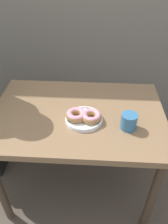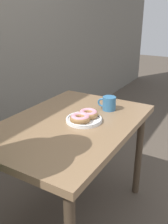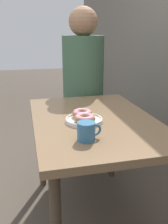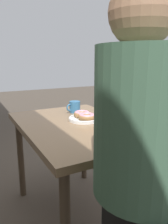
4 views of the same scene
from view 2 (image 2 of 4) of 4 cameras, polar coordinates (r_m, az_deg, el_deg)
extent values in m
cube|color=#846647|center=(1.49, -3.25, -2.87)|extent=(1.04, 0.72, 0.04)
cylinder|color=#473828|center=(1.92, 12.39, -9.44)|extent=(0.05, 0.05, 0.68)
cylinder|color=#473828|center=(2.14, -2.91, -5.40)|extent=(0.05, 0.05, 0.68)
cylinder|color=white|center=(1.48, 0.00, -1.90)|extent=(0.21, 0.21, 0.01)
torus|color=white|center=(1.47, 0.00, -1.48)|extent=(0.21, 0.21, 0.01)
torus|color=#9E7042|center=(1.50, 0.99, -0.45)|extent=(0.13, 0.13, 0.04)
torus|color=pink|center=(1.50, 0.99, -0.20)|extent=(0.12, 0.12, 0.03)
torus|color=#9E7042|center=(1.44, -0.84, -1.46)|extent=(0.13, 0.13, 0.04)
torus|color=pink|center=(1.43, -0.84, -1.20)|extent=(0.12, 0.12, 0.03)
cylinder|color=teal|center=(1.65, 5.78, 1.97)|extent=(0.09, 0.09, 0.09)
cylinder|color=#382114|center=(1.63, 5.83, 3.27)|extent=(0.07, 0.07, 0.00)
torus|color=teal|center=(1.66, 4.13, 2.18)|extent=(0.02, 0.06, 0.06)
camera|label=1|loc=(1.27, 47.67, 24.69)|focal=35.00mm
camera|label=3|loc=(2.50, 23.04, 17.97)|focal=40.00mm
camera|label=4|loc=(1.40, -63.96, 1.75)|focal=35.00mm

